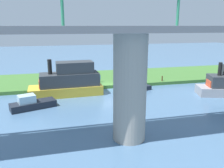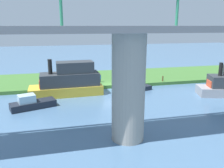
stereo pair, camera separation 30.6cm
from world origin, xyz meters
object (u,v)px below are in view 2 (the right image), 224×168
Objects in this scene: person_on_bank at (100,78)px; skiff_small at (32,103)px; bridge_pylon at (128,88)px; mooring_post at (163,79)px; riverboat_paddlewheel at (68,82)px; motorboat_white at (137,88)px.

person_on_bank is 0.26× the size of skiff_small.
bridge_pylon is 10.33× the size of mooring_post.
mooring_post is at bearing -123.61° from bridge_pylon.
riverboat_paddlewheel reaches higher than person_on_bank.
skiff_small reaches higher than mooring_post.
bridge_pylon is at bearing 106.39° from riverboat_paddlewheel.
mooring_post is (-10.03, 1.67, -0.28)m from person_on_bank.
motorboat_white is (-9.80, 0.35, -1.36)m from riverboat_paddlewheel.
skiff_small is (4.45, 4.50, -1.25)m from riverboat_paddlewheel.
mooring_post is 0.20× the size of motorboat_white.
riverboat_paddlewheel is at bearing -73.61° from bridge_pylon.
bridge_pylon is 2.03× the size of motorboat_white.
motorboat_white is at bearing -163.77° from skiff_small.
bridge_pylon is 14.89m from riverboat_paddlewheel.
bridge_pylon reaches higher than person_on_bank.
riverboat_paddlewheel is (5.08, 4.09, 0.65)m from person_on_bank.
motorboat_white is at bearing -112.41° from bridge_pylon.
skiff_small is 14.84m from motorboat_white.
person_on_bank is 12.85m from skiff_small.
mooring_post is 15.33m from riverboat_paddlewheel.
skiff_small is at bearing 16.23° from motorboat_white.
riverboat_paddlewheel reaches higher than skiff_small.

